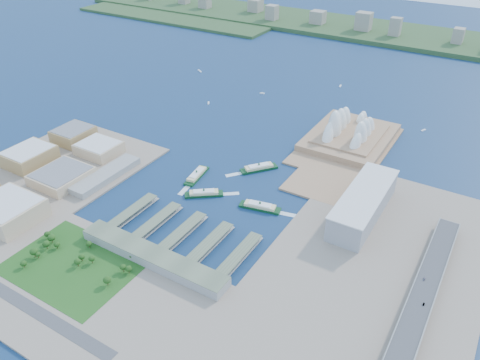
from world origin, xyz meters
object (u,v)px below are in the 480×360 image
Objects in this scene: ferry_c at (204,192)px; ferry_a at (197,174)px; ferry_b at (259,167)px; ferry_d at (260,205)px; toaster_building at (363,204)px; opera_house at (352,124)px; car_c at (424,279)px; car_b at (424,304)px.

ferry_a is at bearing 10.12° from ferry_c.
ferry_b is at bearing 35.41° from ferry_a.
ferry_b is 103.38m from ferry_d.
opera_house is at bearing 114.23° from toaster_building.
ferry_d is at bearing 169.98° from car_c.
ferry_d reaches higher than ferry_c.
toaster_building is at bearing -50.37° from car_b.
car_c is (311.20, -26.71, 10.35)m from ferry_c.
opera_house reaches higher than ferry_a.
opera_house reaches higher than car_c.
ferry_d is (-35.65, -254.68, -26.56)m from opera_house.
toaster_building reaches higher than ferry_d.
car_c is (-8.00, 36.88, -0.02)m from car_b.
ferry_a is 124.39m from ferry_d.
ferry_b is 13.76× the size of car_b.
ferry_b is 331.45m from car_b.
car_c is at bearing -43.17° from toaster_building.
opera_house is 3.04× the size of ferry_b.
toaster_building is at bearing 27.64° from ferry_b.
car_b is at bearing -119.68° from ferry_d.
opera_house is at bearing -19.49° from ferry_d.
ferry_c is at bearing 87.46° from ferry_d.
car_b reaches higher than ferry_c.
car_c is at bearing -57.06° from opera_house.
toaster_building is (90.00, -200.00, -11.50)m from opera_house.
ferry_d is (-125.65, -54.68, -15.06)m from toaster_building.
ferry_c is 312.52m from car_c.
opera_house is 258.53m from ferry_d.
car_b is (199.00, -331.62, -16.44)m from opera_house.
car_b is 0.91× the size of car_c.
ferry_b is at bearing -30.15° from car_b.
car_b is at bearing -138.32° from ferry_c.
toaster_building reaches higher than car_c.
ferry_a is at bearing -124.17° from opera_house.
car_b is (286.48, -166.40, 9.96)m from ferry_b.
car_c is (191.00, -294.75, -16.46)m from opera_house.
ferry_a is 1.05× the size of ferry_c.
ferry_c is at bearing 175.09° from car_c.
toaster_building reaches higher than ferry_b.
ferry_a is (-158.12, -232.89, -26.53)m from opera_house.
car_b is (319.20, -63.59, 10.37)m from ferry_c.
ferry_b is (-177.48, 34.77, -14.90)m from toaster_building.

